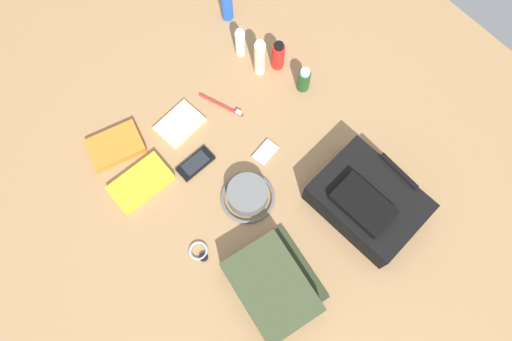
% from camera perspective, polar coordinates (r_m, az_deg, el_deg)
% --- Properties ---
extents(ground_plane, '(2.64, 2.02, 0.02)m').
position_cam_1_polar(ground_plane, '(1.61, -0.00, -0.61)').
color(ground_plane, '#957049').
rests_on(ground_plane, ground).
extents(backpack, '(0.34, 0.27, 0.14)m').
position_cam_1_polar(backpack, '(1.54, 13.06, -3.58)').
color(backpack, black).
rests_on(backpack, ground_plane).
extents(toiletry_pouch, '(0.30, 0.28, 0.09)m').
position_cam_1_polar(toiletry_pouch, '(1.47, 1.98, -13.59)').
color(toiletry_pouch, '#384228').
rests_on(toiletry_pouch, ground_plane).
extents(bucket_hat, '(0.18, 0.18, 0.07)m').
position_cam_1_polar(bucket_hat, '(1.54, -1.00, -2.93)').
color(bucket_hat, '#5E5E5E').
rests_on(bucket_hat, ground_plane).
extents(deodorant_spray, '(0.04, 0.04, 0.13)m').
position_cam_1_polar(deodorant_spray, '(1.84, -3.45, 18.85)').
color(deodorant_spray, blue).
rests_on(deodorant_spray, ground_plane).
extents(toothpaste_tube, '(0.04, 0.04, 0.13)m').
position_cam_1_polar(toothpaste_tube, '(1.75, -1.88, 14.83)').
color(toothpaste_tube, white).
rests_on(toothpaste_tube, ground_plane).
extents(lotion_bottle, '(0.04, 0.04, 0.17)m').
position_cam_1_polar(lotion_bottle, '(1.69, 0.45, 13.16)').
color(lotion_bottle, beige).
rests_on(lotion_bottle, ground_plane).
extents(sunscreen_spray, '(0.04, 0.04, 0.13)m').
position_cam_1_polar(sunscreen_spray, '(1.72, 2.63, 13.39)').
color(sunscreen_spray, red).
rests_on(sunscreen_spray, ground_plane).
extents(shampoo_bottle, '(0.04, 0.04, 0.11)m').
position_cam_1_polar(shampoo_bottle, '(1.69, 5.67, 10.61)').
color(shampoo_bottle, '#19471E').
rests_on(shampoo_bottle, ground_plane).
extents(paperback_novel, '(0.16, 0.20, 0.03)m').
position_cam_1_polar(paperback_novel, '(1.68, -16.25, 2.79)').
color(paperback_novel, orange).
rests_on(paperback_novel, ground_plane).
extents(travel_guidebook, '(0.11, 0.20, 0.03)m').
position_cam_1_polar(travel_guidebook, '(1.62, -13.45, -1.43)').
color(travel_guidebook, yellow).
rests_on(travel_guidebook, ground_plane).
extents(cell_phone, '(0.06, 0.13, 0.01)m').
position_cam_1_polar(cell_phone, '(1.61, -7.15, 0.82)').
color(cell_phone, black).
rests_on(cell_phone, ground_plane).
extents(media_player, '(0.06, 0.09, 0.01)m').
position_cam_1_polar(media_player, '(1.62, 1.12, 2.14)').
color(media_player, '#B7B7BC').
rests_on(media_player, ground_plane).
extents(wristwatch, '(0.07, 0.06, 0.01)m').
position_cam_1_polar(wristwatch, '(1.54, -6.73, -9.50)').
color(wristwatch, '#99999E').
rests_on(wristwatch, ground_plane).
extents(toothbrush, '(0.17, 0.07, 0.02)m').
position_cam_1_polar(toothbrush, '(1.69, -3.85, 7.62)').
color(toothbrush, red).
rests_on(toothbrush, ground_plane).
extents(notepad, '(0.12, 0.16, 0.02)m').
position_cam_1_polar(notepad, '(1.67, -9.01, 5.42)').
color(notepad, beige).
rests_on(notepad, ground_plane).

